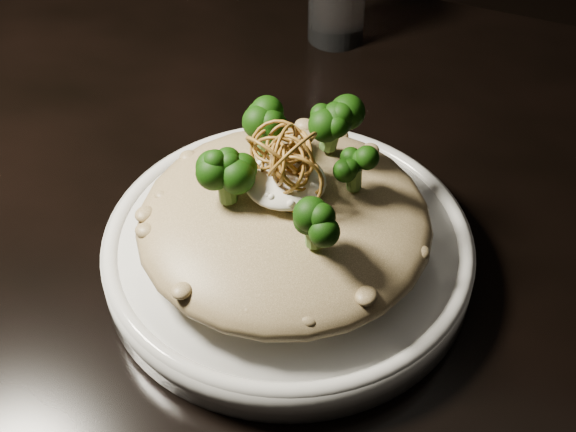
% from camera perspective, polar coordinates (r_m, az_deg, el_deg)
% --- Properties ---
extents(table, '(1.10, 0.80, 0.75)m').
position_cam_1_polar(table, '(0.76, -4.50, -3.06)').
color(table, black).
rests_on(table, ground).
extents(plate, '(0.29, 0.29, 0.03)m').
position_cam_1_polar(plate, '(0.63, 0.00, -2.58)').
color(plate, white).
rests_on(plate, table).
extents(risotto, '(0.22, 0.22, 0.05)m').
position_cam_1_polar(risotto, '(0.60, -0.26, -0.38)').
color(risotto, brown).
rests_on(risotto, plate).
extents(broccoli, '(0.13, 0.13, 0.05)m').
position_cam_1_polar(broccoli, '(0.57, 0.31, 3.70)').
color(broccoli, black).
rests_on(broccoli, risotto).
extents(cheese, '(0.06, 0.06, 0.02)m').
position_cam_1_polar(cheese, '(0.58, -0.20, 2.48)').
color(cheese, white).
rests_on(cheese, risotto).
extents(shallots, '(0.05, 0.05, 0.03)m').
position_cam_1_polar(shallots, '(0.57, -0.03, 4.44)').
color(shallots, brown).
rests_on(shallots, cheese).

